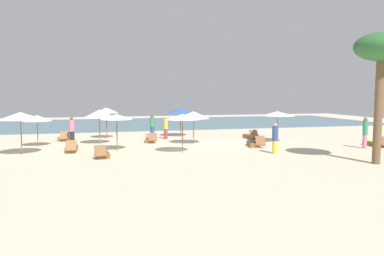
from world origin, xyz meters
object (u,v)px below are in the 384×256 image
(umbrella_7, at_px, (117,117))
(person_4, at_px, (275,138))
(lounger_0, at_px, (251,136))
(person_3, at_px, (365,132))
(umbrella_5, at_px, (181,111))
(palm_0, at_px, (381,52))
(umbrella_8, at_px, (37,118))
(umbrella_3, at_px, (20,116))
(lounger_4, at_px, (64,138))
(person_2, at_px, (166,127))
(lounger_2, at_px, (102,154))
(lounger_3, at_px, (71,148))
(umbrella_1, at_px, (183,117))
(lounger_6, at_px, (375,143))
(umbrella_0, at_px, (194,115))
(lounger_1, at_px, (150,140))
(lounger_5, at_px, (254,144))
(umbrella_6, at_px, (278,114))
(person_0, at_px, (72,130))
(person_1, at_px, (152,125))
(umbrella_2, at_px, (99,114))
(umbrella_4, at_px, (106,110))

(umbrella_7, distance_m, person_4, 8.99)
(lounger_0, distance_m, person_3, 7.71)
(umbrella_5, relative_size, palm_0, 0.35)
(umbrella_8, xyz_separation_m, person_4, (13.01, -6.08, -0.92))
(umbrella_3, relative_size, lounger_4, 1.31)
(person_2, bearing_deg, lounger_2, -124.25)
(lounger_2, relative_size, lounger_3, 1.03)
(lounger_0, bearing_deg, lounger_3, -166.27)
(lounger_3, xyz_separation_m, person_2, (6.24, 4.45, 0.67))
(umbrella_1, bearing_deg, lounger_6, -2.47)
(lounger_3, bearing_deg, umbrella_5, 36.68)
(person_2, bearing_deg, umbrella_5, 41.71)
(person_4, height_order, palm_0, palm_0)
(lounger_0, relative_size, lounger_4, 0.99)
(umbrella_5, height_order, lounger_4, umbrella_5)
(umbrella_0, bearing_deg, palm_0, -53.05)
(lounger_1, relative_size, person_2, 1.07)
(umbrella_7, xyz_separation_m, lounger_1, (2.36, 3.28, -1.79))
(lounger_2, bearing_deg, lounger_6, -0.66)
(lounger_2, relative_size, lounger_6, 1.02)
(umbrella_5, distance_m, lounger_5, 7.35)
(umbrella_3, distance_m, umbrella_7, 5.06)
(person_4, bearing_deg, umbrella_7, 158.95)
(lounger_2, xyz_separation_m, person_2, (4.59, 6.74, 0.67))
(umbrella_6, relative_size, person_4, 1.35)
(lounger_0, relative_size, lounger_2, 0.99)
(lounger_4, bearing_deg, umbrella_5, 1.91)
(lounger_2, distance_m, person_3, 15.38)
(lounger_5, xyz_separation_m, person_2, (-4.62, 5.12, 0.67))
(umbrella_0, bearing_deg, umbrella_1, -113.92)
(lounger_4, distance_m, person_4, 14.71)
(person_0, xyz_separation_m, person_2, (6.45, 0.47, -0.03))
(person_3, bearing_deg, person_1, 140.48)
(lounger_3, height_order, person_0, person_0)
(umbrella_2, xyz_separation_m, lounger_5, (9.28, -3.50, -1.81))
(lounger_6, distance_m, palm_0, 8.10)
(lounger_3, xyz_separation_m, lounger_6, (18.23, -2.48, -0.00))
(lounger_0, bearing_deg, umbrella_0, -161.64)
(umbrella_1, relative_size, umbrella_8, 1.11)
(umbrella_2, xyz_separation_m, lounger_2, (0.07, -5.11, -1.81))
(lounger_4, height_order, person_2, person_2)
(umbrella_7, bearing_deg, person_1, 65.94)
(umbrella_6, distance_m, person_1, 9.54)
(palm_0, bearing_deg, person_3, 56.42)
(umbrella_4, height_order, lounger_0, umbrella_4)
(umbrella_3, distance_m, umbrella_8, 3.09)
(lounger_0, bearing_deg, lounger_2, -153.54)
(lounger_1, distance_m, palm_0, 14.73)
(umbrella_1, xyz_separation_m, person_4, (4.84, -1.55, -1.15))
(umbrella_4, relative_size, umbrella_6, 1.00)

